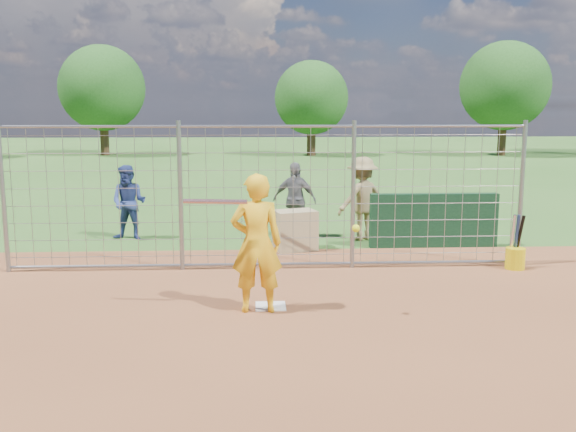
{
  "coord_description": "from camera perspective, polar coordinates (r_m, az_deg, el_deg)",
  "views": [
    {
      "loc": [
        -0.19,
        -9.03,
        2.85
      ],
      "look_at": [
        0.3,
        0.8,
        1.15
      ],
      "focal_mm": 40.0,
      "sensor_mm": 36.0,
      "label": 1
    }
  ],
  "objects": [
    {
      "name": "equipment_bin",
      "position": [
        12.75,
        0.62,
        -1.29
      ],
      "size": [
        0.93,
        0.76,
        0.8
      ],
      "primitive_type": "cube",
      "rotation": [
        0.0,
        0.0,
        0.3
      ],
      "color": "tan",
      "rests_on": "ground"
    },
    {
      "name": "bystander_b",
      "position": [
        13.92,
        0.59,
        1.43
      ],
      "size": [
        1.05,
        0.73,
        1.65
      ],
      "primitive_type": "imported",
      "rotation": [
        0.0,
        0.0,
        -0.37
      ],
      "color": "slate",
      "rests_on": "ground"
    },
    {
      "name": "bystander_a",
      "position": [
        14.12,
        -13.96,
        1.16
      ],
      "size": [
        0.89,
        0.76,
        1.6
      ],
      "primitive_type": "imported",
      "rotation": [
        0.0,
        0.0,
        -0.21
      ],
      "color": "navy",
      "rests_on": "ground"
    },
    {
      "name": "batter",
      "position": [
        8.85,
        -2.83,
        -2.45
      ],
      "size": [
        0.72,
        0.49,
        1.95
      ],
      "primitive_type": "imported",
      "rotation": [
        0.0,
        0.0,
        3.17
      ],
      "color": "yellow",
      "rests_on": "ground"
    },
    {
      "name": "home_plate",
      "position": [
        9.28,
        -1.56,
        -8.03
      ],
      "size": [
        0.43,
        0.43,
        0.02
      ],
      "primitive_type": "cube",
      "color": "silver",
      "rests_on": "ground"
    },
    {
      "name": "backstop_fence",
      "position": [
        11.15,
        -1.85,
        1.59
      ],
      "size": [
        9.08,
        0.08,
        2.6
      ],
      "color": "gray",
      "rests_on": "ground"
    },
    {
      "name": "dugout_wall",
      "position": [
        13.33,
        12.82,
        -0.39
      ],
      "size": [
        2.6,
        0.2,
        1.1
      ],
      "primitive_type": "cube",
      "color": "#11381E",
      "rests_on": "ground"
    },
    {
      "name": "tree_line",
      "position": [
        37.32,
        2.29,
        11.1
      ],
      "size": [
        44.66,
        6.72,
        6.48
      ],
      "color": "#3F2B19",
      "rests_on": "ground"
    },
    {
      "name": "ground",
      "position": [
        9.47,
        -1.59,
        -7.72
      ],
      "size": [
        100.0,
        100.0,
        0.0
      ],
      "primitive_type": "plane",
      "color": "#2D591E",
      "rests_on": "ground"
    },
    {
      "name": "bucket_with_bats",
      "position": [
        11.99,
        19.55,
        -3.32
      ],
      "size": [
        0.34,
        0.35,
        0.98
      ],
      "color": "#DDC00B",
      "rests_on": "ground"
    },
    {
      "name": "equipment_in_play",
      "position": [
        8.54,
        -3.47,
        0.72
      ],
      "size": [
        2.34,
        0.33,
        0.43
      ],
      "color": "silver",
      "rests_on": "ground"
    },
    {
      "name": "infield_dirt",
      "position": [
        6.67,
        -0.98,
        -15.44
      ],
      "size": [
        18.0,
        18.0,
        0.0
      ],
      "primitive_type": "plane",
      "color": "brown",
      "rests_on": "ground"
    },
    {
      "name": "bystander_c",
      "position": [
        13.77,
        6.58,
        1.55
      ],
      "size": [
        1.33,
        1.12,
        1.78
      ],
      "primitive_type": "imported",
      "rotation": [
        0.0,
        0.0,
        3.62
      ],
      "color": "olive",
      "rests_on": "ground"
    }
  ]
}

